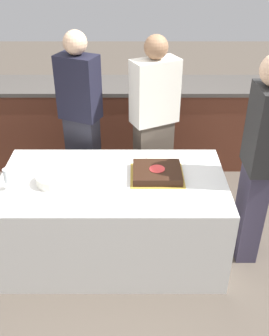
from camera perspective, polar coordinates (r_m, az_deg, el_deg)
name	(u,v)px	position (r m, az deg, el deg)	size (l,w,h in m)	color
ground_plane	(115,251)	(3.39, -2.89, -11.94)	(14.00, 14.00, 0.00)	brown
back_counter	(119,123)	(4.40, -2.22, 6.49)	(4.40, 0.58, 0.92)	#5B2D1E
dining_table	(113,217)	(3.15, -3.07, -7.17)	(1.70, 0.91, 0.73)	white
cake	(157,172)	(2.96, 3.24, -0.65)	(0.40, 0.35, 0.06)	gold
plate_stack	(52,179)	(2.93, -11.84, -1.59)	(0.24, 0.24, 0.07)	white
wine_glass	(7,176)	(2.90, -18.02, -1.15)	(0.06, 0.06, 0.17)	white
side_plate_near_cake	(156,157)	(3.22, 3.17, 1.68)	(0.18, 0.18, 0.00)	white
person_cutting_cake	(153,126)	(3.47, 2.77, 6.08)	(0.44, 0.35, 1.62)	#4C4238
person_seated_right	(259,161)	(2.99, 17.61, 1.01)	(0.22, 0.33, 1.67)	#383347
person_standing_back	(81,123)	(3.48, -7.78, 6.42)	(0.39, 0.32, 1.66)	#282833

